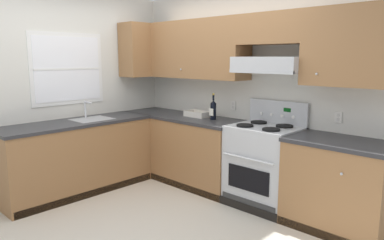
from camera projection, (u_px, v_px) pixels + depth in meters
ground_plane at (140, 220)px, 3.85m from camera, size 7.04×7.04×0.00m
wall_back at (258, 76)px, 4.41m from camera, size 4.68×0.57×2.55m
wall_left at (77, 84)px, 4.87m from camera, size 0.47×4.00×2.55m
counter_back_run at (225, 158)px, 4.56m from camera, size 3.60×0.65×0.91m
counter_left_run at (78, 156)px, 4.62m from camera, size 0.63×1.91×1.13m
stove at (263, 165)px, 4.18m from camera, size 0.76×0.62×1.20m
wine_bottle at (213, 109)px, 4.65m from camera, size 0.07×0.08×0.34m
bowl at (198, 115)px, 4.90m from camera, size 0.33×0.22×0.08m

